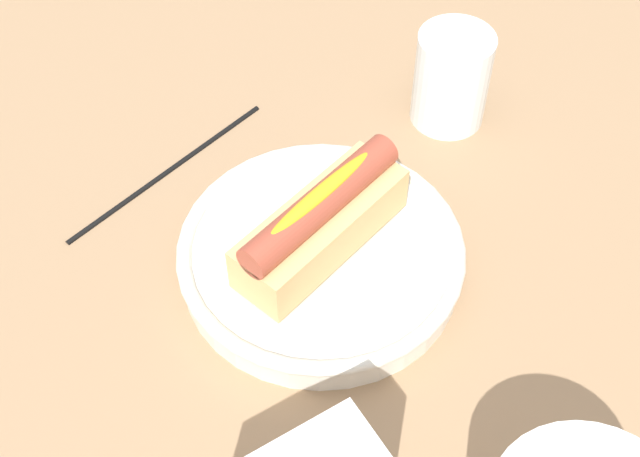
# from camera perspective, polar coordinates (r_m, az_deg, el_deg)

# --- Properties ---
(ground_plane) EXTENTS (2.40, 2.40, 0.00)m
(ground_plane) POSITION_cam_1_polar(r_m,az_deg,el_deg) (0.69, 0.61, -3.11)
(ground_plane) COLOR #9E7A56
(serving_bowl) EXTENTS (0.23, 0.23, 0.03)m
(serving_bowl) POSITION_cam_1_polar(r_m,az_deg,el_deg) (0.68, 0.00, -1.86)
(serving_bowl) COLOR silver
(serving_bowl) RESTS_ON ground_plane
(hotdog_front) EXTENTS (0.15, 0.06, 0.06)m
(hotdog_front) POSITION_cam_1_polar(r_m,az_deg,el_deg) (0.65, -0.00, 0.44)
(hotdog_front) COLOR #DBB270
(hotdog_front) RESTS_ON serving_bowl
(water_glass) EXTENTS (0.07, 0.07, 0.09)m
(water_glass) POSITION_cam_1_polar(r_m,az_deg,el_deg) (0.79, 8.63, 9.54)
(water_glass) COLOR white
(water_glass) RESTS_ON ground_plane
(chopstick_near) EXTENTS (0.22, 0.02, 0.01)m
(chopstick_near) POSITION_cam_1_polar(r_m,az_deg,el_deg) (0.77, -9.96, 3.85)
(chopstick_near) COLOR black
(chopstick_near) RESTS_ON ground_plane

